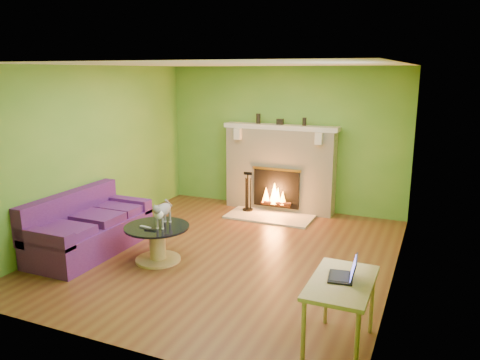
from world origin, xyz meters
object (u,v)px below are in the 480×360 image
(coffee_table, at_px, (157,241))
(cat, at_px, (163,213))
(sofa, at_px, (88,229))
(desk, at_px, (341,289))

(coffee_table, height_order, cat, cat)
(sofa, xyz_separation_m, cat, (1.20, 0.12, 0.35))
(coffee_table, relative_size, desk, 0.93)
(sofa, relative_size, desk, 1.98)
(coffee_table, xyz_separation_m, cat, (0.08, 0.05, 0.39))
(coffee_table, bearing_deg, cat, 32.01)
(cat, bearing_deg, coffee_table, -160.17)
(coffee_table, relative_size, cat, 1.51)
(coffee_table, distance_m, cat, 0.40)
(cat, bearing_deg, desk, -36.16)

